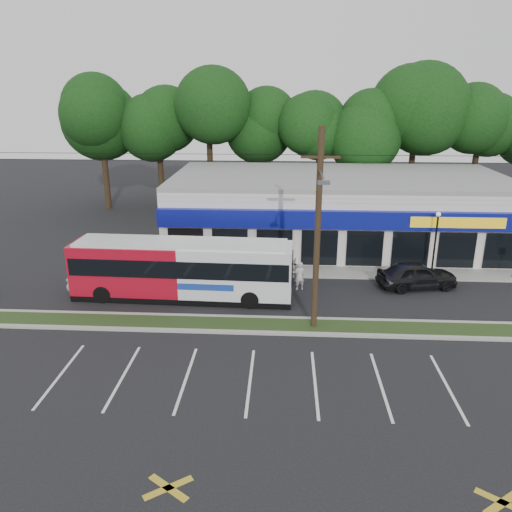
{
  "coord_description": "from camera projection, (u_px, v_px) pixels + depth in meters",
  "views": [
    {
      "loc": [
        1.37,
        -21.97,
        11.65
      ],
      "look_at": [
        -0.16,
        5.0,
        2.43
      ],
      "focal_mm": 35.0,
      "sensor_mm": 36.0,
      "label": 1
    }
  ],
  "objects": [
    {
      "name": "sidewalk",
      "position": [
        338.0,
        272.0,
        32.81
      ],
      "size": [
        32.0,
        2.2,
        0.1
      ],
      "primitive_type": "cube",
      "color": "#9E9E93",
      "rests_on": "ground"
    },
    {
      "name": "pedestrian_b",
      "position": [
        293.0,
        270.0,
        30.95
      ],
      "size": [
        0.86,
        0.7,
        1.66
      ],
      "primitive_type": "imported",
      "rotation": [
        0.0,
        0.0,
        3.24
      ],
      "color": "silver",
      "rests_on": "ground"
    },
    {
      "name": "curb_north",
      "position": [
        256.0,
        318.0,
        26.32
      ],
      "size": [
        40.0,
        0.25,
        0.14
      ],
      "primitive_type": "cube",
      "color": "#9E9E93",
      "rests_on": "ground"
    },
    {
      "name": "curb_south",
      "position": [
        254.0,
        333.0,
        24.71
      ],
      "size": [
        40.0,
        0.25,
        0.14
      ],
      "primitive_type": "cube",
      "color": "#9E9E93",
      "rests_on": "ground"
    },
    {
      "name": "grass_strip",
      "position": [
        255.0,
        325.0,
        25.52
      ],
      "size": [
        40.0,
        1.6,
        0.12
      ],
      "primitive_type": "cube",
      "color": "#1E3415",
      "rests_on": "ground"
    },
    {
      "name": "utility_pole",
      "position": [
        314.0,
        225.0,
        23.57
      ],
      "size": [
        50.0,
        2.77,
        10.0
      ],
      "color": "black",
      "rests_on": "ground"
    },
    {
      "name": "pedestrian_a",
      "position": [
        299.0,
        276.0,
        29.85
      ],
      "size": [
        0.74,
        0.59,
        1.76
      ],
      "primitive_type": "imported",
      "rotation": [
        0.0,
        0.0,
        3.43
      ],
      "color": "beige",
      "rests_on": "ground"
    },
    {
      "name": "tree_line",
      "position": [
        314.0,
        123.0,
        46.22
      ],
      "size": [
        46.76,
        6.76,
        11.83
      ],
      "color": "black",
      "rests_on": "ground"
    },
    {
      "name": "strip_mall",
      "position": [
        337.0,
        209.0,
        38.48
      ],
      "size": [
        25.0,
        12.55,
        5.3
      ],
      "color": "silver",
      "rests_on": "ground"
    },
    {
      "name": "lamp_post",
      "position": [
        436.0,
        236.0,
        31.45
      ],
      "size": [
        0.3,
        0.3,
        4.25
      ],
      "color": "black",
      "rests_on": "ground"
    },
    {
      "name": "car_dark",
      "position": [
        417.0,
        275.0,
        30.17
      ],
      "size": [
        5.03,
        2.79,
        1.62
      ],
      "primitive_type": "imported",
      "rotation": [
        0.0,
        0.0,
        1.76
      ],
      "color": "black",
      "rests_on": "ground"
    },
    {
      "name": "ground",
      "position": [
        254.0,
        335.0,
        24.59
      ],
      "size": [
        120.0,
        120.0,
        0.0
      ],
      "primitive_type": "plane",
      "color": "black",
      "rests_on": "ground"
    },
    {
      "name": "metrobus",
      "position": [
        182.0,
        268.0,
        28.5
      ],
      "size": [
        12.64,
        3.07,
        3.38
      ],
      "rotation": [
        0.0,
        0.0,
        -0.03
      ],
      "color": "#AA0D20",
      "rests_on": "ground"
    },
    {
      "name": "car_silver",
      "position": [
        107.0,
        281.0,
        29.5
      ],
      "size": [
        4.45,
        1.77,
        1.44
      ],
      "primitive_type": "imported",
      "rotation": [
        0.0,
        0.0,
        1.51
      ],
      "color": "#B6B9BF",
      "rests_on": "ground"
    }
  ]
}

